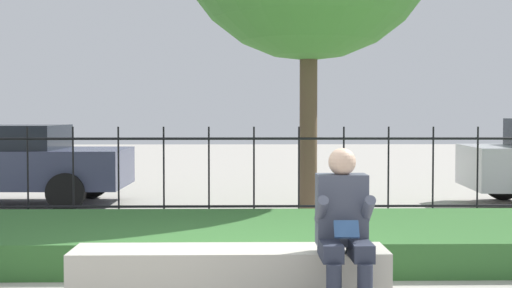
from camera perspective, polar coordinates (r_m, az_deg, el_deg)
The scene contains 5 objects.
stone_bench at distance 5.71m, azimuth -2.12°, elevation -10.70°, with size 2.47×0.53×0.43m.
person_seated_reader at distance 5.38m, azimuth 7.02°, elevation -6.38°, with size 0.42×0.73×1.23m.
grass_berm at distance 7.59m, azimuth -2.20°, elevation -7.63°, with size 10.35×2.42×0.33m.
iron_fence at distance 9.44m, azimuth -1.98°, elevation -2.42°, with size 8.35×0.03×1.32m.
car_parked_left at distance 12.47m, azimuth -19.67°, elevation -1.34°, with size 4.04×2.00×1.31m.
Camera 1 is at (0.15, -5.57, 1.48)m, focal length 50.00 mm.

